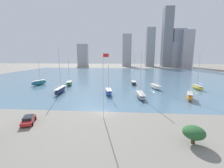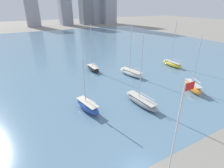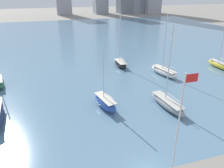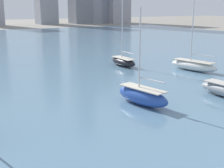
% 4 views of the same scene
% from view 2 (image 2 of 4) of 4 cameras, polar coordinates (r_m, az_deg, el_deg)
% --- Properties ---
extents(harbor_water, '(180.00, 140.00, 0.00)m').
position_cam_2_polar(harbor_water, '(84.80, -21.27, 9.75)').
color(harbor_water, slate).
rests_on(harbor_water, ground_plane).
extents(flag_pole, '(1.24, 0.14, 13.93)m').
position_cam_2_polar(flag_pole, '(18.15, 19.51, -18.37)').
color(flag_pole, silver).
rests_on(flag_pole, ground_plane).
extents(sailboat_black, '(2.41, 6.88, 14.30)m').
position_cam_2_polar(sailboat_black, '(56.04, -6.16, 5.21)').
color(sailboat_black, black).
rests_on(sailboat_black, harbor_water).
extents(sailboat_gray, '(3.10, 9.55, 14.64)m').
position_cam_2_polar(sailboat_gray, '(37.32, 9.47, -5.45)').
color(sailboat_gray, gray).
rests_on(sailboat_gray, harbor_water).
extents(sailboat_blue, '(3.51, 7.37, 10.57)m').
position_cam_2_polar(sailboat_blue, '(35.22, -8.02, -7.09)').
color(sailboat_blue, '#284CA8').
rests_on(sailboat_blue, harbor_water).
extents(sailboat_white, '(4.21, 9.16, 14.53)m').
position_cam_2_polar(sailboat_white, '(52.10, 6.30, 3.72)').
color(sailboat_white, white).
rests_on(sailboat_white, harbor_water).
extents(sailboat_orange, '(4.32, 7.15, 13.50)m').
position_cam_2_polar(sailboat_orange, '(46.61, 24.87, -0.80)').
color(sailboat_orange, orange).
rests_on(sailboat_orange, harbor_water).
extents(sailboat_yellow, '(2.20, 8.05, 14.55)m').
position_cam_2_polar(sailboat_yellow, '(63.19, 19.03, 6.30)').
color(sailboat_yellow, yellow).
rests_on(sailboat_yellow, harbor_water).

